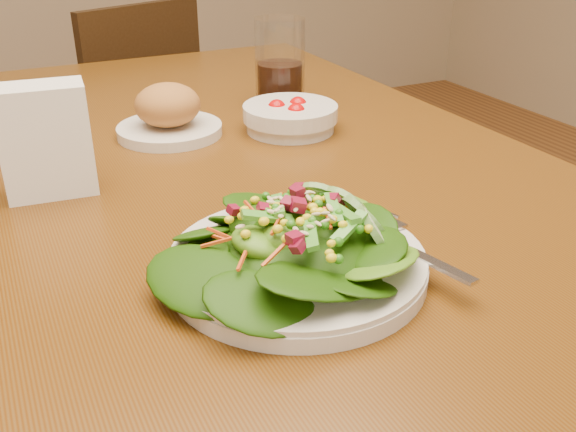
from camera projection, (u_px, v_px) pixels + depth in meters
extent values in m
cube|color=#503412|center=(217.00, 175.00, 0.92)|extent=(0.90, 1.40, 0.04)
cylinder|color=black|center=(276.00, 195.00, 1.76)|extent=(0.07, 0.07, 0.71)
cube|color=black|center=(116.00, 150.00, 1.95)|extent=(0.51, 0.51, 0.04)
cylinder|color=black|center=(136.00, 182.00, 2.25)|extent=(0.04, 0.04, 0.38)
cylinder|color=black|center=(49.00, 214.00, 2.03)|extent=(0.04, 0.04, 0.38)
cylinder|color=black|center=(198.00, 210.00, 2.05)|extent=(0.04, 0.04, 0.38)
cylinder|color=black|center=(110.00, 248.00, 1.83)|extent=(0.04, 0.04, 0.38)
cube|color=black|center=(146.00, 86.00, 1.73)|extent=(0.35, 0.17, 0.43)
cylinder|color=silver|center=(297.00, 266.00, 0.64)|extent=(0.26, 0.26, 0.02)
ellipsoid|color=black|center=(297.00, 242.00, 0.63)|extent=(0.18, 0.18, 0.04)
cube|color=silver|center=(406.00, 245.00, 0.65)|extent=(0.05, 0.18, 0.01)
cylinder|color=silver|center=(170.00, 130.00, 1.01)|extent=(0.16, 0.16, 0.02)
ellipsoid|color=#A0662B|center=(168.00, 105.00, 0.99)|extent=(0.10, 0.10, 0.07)
cylinder|color=silver|center=(290.00, 118.00, 1.03)|extent=(0.15, 0.15, 0.04)
sphere|color=#BE0706|center=(298.00, 107.00, 1.04)|extent=(0.03, 0.03, 0.03)
sphere|color=#BE0706|center=(277.00, 109.00, 1.02)|extent=(0.03, 0.03, 0.03)
sphere|color=#BE0706|center=(296.00, 114.00, 1.00)|extent=(0.03, 0.03, 0.03)
cylinder|color=silver|center=(280.00, 63.00, 1.12)|extent=(0.09, 0.09, 0.15)
cylinder|color=black|center=(280.00, 85.00, 1.14)|extent=(0.08, 0.08, 0.08)
cube|color=white|center=(45.00, 141.00, 0.79)|extent=(0.11, 0.07, 0.14)
cube|color=white|center=(44.00, 132.00, 0.78)|extent=(0.10, 0.06, 0.12)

